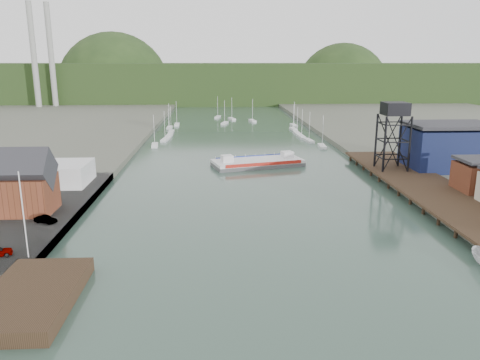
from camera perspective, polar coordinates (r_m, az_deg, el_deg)
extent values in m
plane|color=#2E483D|center=(57.99, 4.73, -14.08)|extent=(600.00, 600.00, 0.00)
cube|color=slate|center=(82.19, -26.42, -6.23)|extent=(16.00, 80.00, 1.60)
cube|color=black|center=(61.08, -24.11, -12.88)|extent=(10.00, 18.00, 1.80)
cube|color=black|center=(108.36, 21.22, -0.36)|extent=(14.00, 70.00, 0.50)
cylinder|color=black|center=(106.32, 18.22, -0.99)|extent=(0.60, 0.60, 2.20)
cylinder|color=black|center=(111.21, 23.99, -0.86)|extent=(0.60, 0.60, 2.20)
cube|color=brown|center=(90.56, -25.44, -1.62)|extent=(12.00, 8.00, 6.50)
cube|color=#2D2D33|center=(89.55, -25.74, 1.13)|extent=(12.20, 8.20, 2.40)
cube|color=silver|center=(109.59, -22.50, 0.72)|extent=(18.00, 12.00, 4.50)
cylinder|color=silver|center=(68.70, -24.89, -3.93)|extent=(0.16, 0.16, 12.00)
cylinder|color=black|center=(114.17, 17.22, 4.15)|extent=(0.50, 0.50, 13.00)
cylinder|color=black|center=(116.37, 20.00, 4.11)|extent=(0.50, 0.50, 13.00)
cylinder|color=black|center=(119.74, 16.25, 4.66)|extent=(0.50, 0.50, 13.00)
cylinder|color=black|center=(121.84, 18.92, 4.62)|extent=(0.50, 0.50, 13.00)
cube|color=black|center=(116.98, 18.40, 8.25)|extent=(5.50, 5.50, 3.00)
cube|color=black|center=(126.23, 24.08, 3.51)|extent=(20.00, 14.00, 10.00)
cube|color=#2D2D33|center=(125.39, 24.36, 6.16)|extent=(20.50, 14.50, 0.80)
cube|color=silver|center=(158.08, -10.35, 4.17)|extent=(2.67, 7.65, 0.90)
cube|color=silver|center=(168.99, -9.11, 4.87)|extent=(2.81, 7.67, 0.90)
cube|color=silver|center=(177.64, -8.64, 5.34)|extent=(2.35, 7.59, 0.90)
cube|color=silver|center=(187.41, -8.38, 5.81)|extent=(2.01, 7.50, 0.90)
cube|color=silver|center=(199.65, -8.59, 6.32)|extent=(2.00, 7.50, 0.90)
cube|color=silver|center=(209.15, -7.71, 6.71)|extent=(2.16, 7.54, 0.90)
cube|color=silver|center=(155.94, 9.98, 4.05)|extent=(2.53, 7.62, 0.90)
cube|color=silver|center=(166.55, 8.40, 4.76)|extent=(2.76, 7.67, 0.90)
cube|color=silver|center=(174.87, 7.52, 5.24)|extent=(2.22, 7.56, 0.90)
cube|color=silver|center=(183.59, 6.96, 5.69)|extent=(2.18, 7.54, 0.90)
cube|color=silver|center=(194.48, 6.52, 6.18)|extent=(2.46, 7.61, 0.90)
cube|color=silver|center=(206.17, 6.57, 6.64)|extent=(2.48, 7.61, 0.90)
cube|color=silver|center=(212.30, -1.88, 6.94)|extent=(3.78, 7.76, 0.90)
cube|color=silver|center=(220.88, 1.53, 7.23)|extent=(3.31, 7.74, 0.90)
cube|color=silver|center=(228.28, -1.00, 7.46)|extent=(3.76, 7.76, 0.90)
cube|color=silver|center=(236.09, -2.73, 7.68)|extent=(3.40, 7.74, 0.90)
cylinder|color=#989994|center=(298.73, -23.83, 13.61)|extent=(3.20, 3.20, 60.00)
cylinder|color=#989994|center=(300.82, -22.02, 13.77)|extent=(3.20, 3.20, 60.00)
cube|color=#1F3316|center=(350.94, -1.86, 11.76)|extent=(500.00, 120.00, 28.00)
sphere|color=#1F3316|center=(358.51, -14.97, 10.71)|extent=(80.00, 80.00, 80.00)
sphere|color=#1F3316|center=(374.04, 12.29, 10.68)|extent=(70.00, 70.00, 70.00)
cube|color=#4D4E50|center=(126.39, 2.18, 1.94)|extent=(25.66, 15.61, 0.96)
cube|color=silver|center=(126.21, 2.18, 2.32)|extent=(25.66, 15.61, 0.77)
cube|color=red|center=(121.75, 2.98, 1.96)|extent=(20.38, 5.74, 0.86)
cube|color=navy|center=(130.62, 1.44, 2.82)|extent=(20.38, 5.74, 0.86)
cube|color=silver|center=(123.26, -1.58, 2.58)|extent=(3.54, 3.54, 1.92)
cube|color=silver|center=(129.21, 5.78, 3.06)|extent=(3.54, 3.54, 1.92)
imported|color=#999999|center=(83.59, -22.63, -4.46)|extent=(3.99, 2.57, 1.24)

